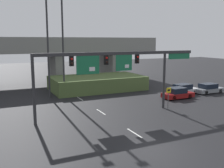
{
  "coord_description": "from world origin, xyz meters",
  "views": [
    {
      "loc": [
        -10.56,
        -14.66,
        7.63
      ],
      "look_at": [
        0.0,
        7.89,
        3.49
      ],
      "focal_mm": 42.0,
      "sensor_mm": 36.0,
      "label": 1
    }
  ],
  "objects_px": {
    "parked_sedan_far_right": "(209,89)",
    "speed_limit_sign": "(168,95)",
    "parked_sedan_mid_right": "(183,89)",
    "signal_gantry": "(116,64)",
    "highway_light_pole_far": "(63,32)",
    "highway_light_pole_near": "(47,35)",
    "parked_sedan_near_right": "(178,93)"
  },
  "relations": [
    {
      "from": "parked_sedan_far_right",
      "to": "speed_limit_sign",
      "type": "bearing_deg",
      "value": -156.44
    },
    {
      "from": "parked_sedan_mid_right",
      "to": "signal_gantry",
      "type": "bearing_deg",
      "value": -165.82
    },
    {
      "from": "highway_light_pole_far",
      "to": "parked_sedan_far_right",
      "type": "distance_m",
      "value": 22.42
    },
    {
      "from": "highway_light_pole_near",
      "to": "highway_light_pole_far",
      "type": "bearing_deg",
      "value": 1.39
    },
    {
      "from": "highway_light_pole_near",
      "to": "parked_sedan_far_right",
      "type": "xyz_separation_m",
      "value": [
        21.9,
        -6.42,
        -7.71
      ]
    },
    {
      "from": "signal_gantry",
      "to": "parked_sedan_mid_right",
      "type": "relative_size",
      "value": 3.71
    },
    {
      "from": "speed_limit_sign",
      "to": "parked_sedan_far_right",
      "type": "relative_size",
      "value": 0.55
    },
    {
      "from": "highway_light_pole_near",
      "to": "parked_sedan_near_right",
      "type": "distance_m",
      "value": 18.74
    },
    {
      "from": "highway_light_pole_far",
      "to": "speed_limit_sign",
      "type": "bearing_deg",
      "value": -52.22
    },
    {
      "from": "highway_light_pole_near",
      "to": "highway_light_pole_far",
      "type": "relative_size",
      "value": 0.96
    },
    {
      "from": "highway_light_pole_far",
      "to": "parked_sedan_mid_right",
      "type": "height_order",
      "value": "highway_light_pole_far"
    },
    {
      "from": "speed_limit_sign",
      "to": "parked_sedan_mid_right",
      "type": "distance_m",
      "value": 9.32
    },
    {
      "from": "parked_sedan_far_right",
      "to": "highway_light_pole_far",
      "type": "bearing_deg",
      "value": 161.36
    },
    {
      "from": "highway_light_pole_far",
      "to": "parked_sedan_mid_right",
      "type": "xyz_separation_m",
      "value": [
        15.99,
        -5.51,
        -8.06
      ]
    },
    {
      "from": "parked_sedan_near_right",
      "to": "parked_sedan_mid_right",
      "type": "bearing_deg",
      "value": 35.39
    },
    {
      "from": "parked_sedan_mid_right",
      "to": "highway_light_pole_far",
      "type": "bearing_deg",
      "value": 153.64
    },
    {
      "from": "speed_limit_sign",
      "to": "highway_light_pole_far",
      "type": "bearing_deg",
      "value": 127.78
    },
    {
      "from": "highway_light_pole_near",
      "to": "parked_sedan_mid_right",
      "type": "distance_m",
      "value": 20.33
    },
    {
      "from": "parked_sedan_far_right",
      "to": "parked_sedan_mid_right",
      "type": "bearing_deg",
      "value": 165.55
    },
    {
      "from": "highway_light_pole_far",
      "to": "parked_sedan_far_right",
      "type": "relative_size",
      "value": 3.68
    },
    {
      "from": "highway_light_pole_near",
      "to": "parked_sedan_mid_right",
      "type": "relative_size",
      "value": 3.29
    },
    {
      "from": "signal_gantry",
      "to": "highway_light_pole_near",
      "type": "xyz_separation_m",
      "value": [
        -4.63,
        10.74,
        3.05
      ]
    },
    {
      "from": "parked_sedan_mid_right",
      "to": "parked_sedan_far_right",
      "type": "bearing_deg",
      "value": -21.17
    },
    {
      "from": "signal_gantry",
      "to": "highway_light_pole_near",
      "type": "relative_size",
      "value": 1.13
    },
    {
      "from": "signal_gantry",
      "to": "speed_limit_sign",
      "type": "relative_size",
      "value": 7.15
    },
    {
      "from": "speed_limit_sign",
      "to": "highway_light_pole_far",
      "type": "relative_size",
      "value": 0.15
    },
    {
      "from": "signal_gantry",
      "to": "parked_sedan_far_right",
      "type": "relative_size",
      "value": 3.96
    },
    {
      "from": "highway_light_pole_near",
      "to": "highway_light_pole_far",
      "type": "xyz_separation_m",
      "value": [
        2.01,
        0.05,
        0.37
      ]
    },
    {
      "from": "highway_light_pole_near",
      "to": "parked_sedan_mid_right",
      "type": "bearing_deg",
      "value": -16.88
    },
    {
      "from": "speed_limit_sign",
      "to": "parked_sedan_far_right",
      "type": "distance_m",
      "value": 12.13
    },
    {
      "from": "signal_gantry",
      "to": "speed_limit_sign",
      "type": "bearing_deg",
      "value": -5.81
    },
    {
      "from": "highway_light_pole_near",
      "to": "parked_sedan_far_right",
      "type": "height_order",
      "value": "highway_light_pole_near"
    }
  ]
}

